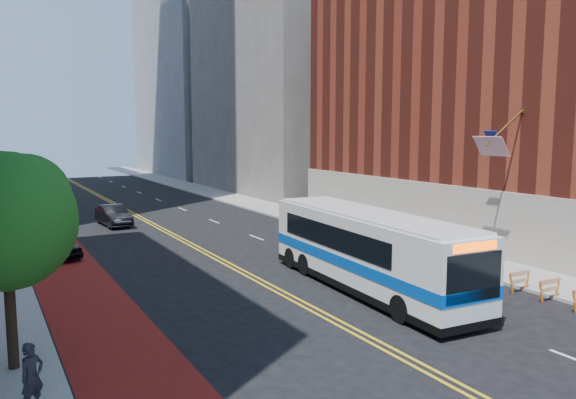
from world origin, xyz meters
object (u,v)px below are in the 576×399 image
Objects in this scene: street_tree at (7,215)px; transit_bus at (366,249)px; car_b at (114,215)px; car_a at (52,245)px; car_c at (20,218)px; pedestrian at (32,377)px.

transit_bus is at bearing 7.56° from street_tree.
transit_bus is 24.70m from car_b.
street_tree is at bearing -121.92° from car_a.
street_tree is at bearing -87.82° from car_c.
car_b is 6.92m from car_c.
car_a is 19.59m from pedestrian.
street_tree is 27.43m from car_b.
street_tree reaches higher than car_a.
pedestrian is at bearing -119.60° from car_a.
car_b is (8.42, 25.78, -4.11)m from street_tree.
car_b is at bearing 108.54° from transit_bus.
street_tree is 0.49× the size of transit_bus.
car_b is at bearing -14.56° from car_c.
pedestrian is (-8.19, -29.04, 0.27)m from car_b.
car_b reaches higher than car_c.
pedestrian is at bearing -157.20° from transit_bus.
car_c is 2.77× the size of pedestrian.
car_a is at bearing 133.65° from transit_bus.
car_c is (1.94, 28.22, -4.17)m from street_tree.
street_tree is at bearing -169.25° from transit_bus.
pedestrian reaches higher than car_c.
pedestrian is (-2.64, -19.41, 0.32)m from car_a.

